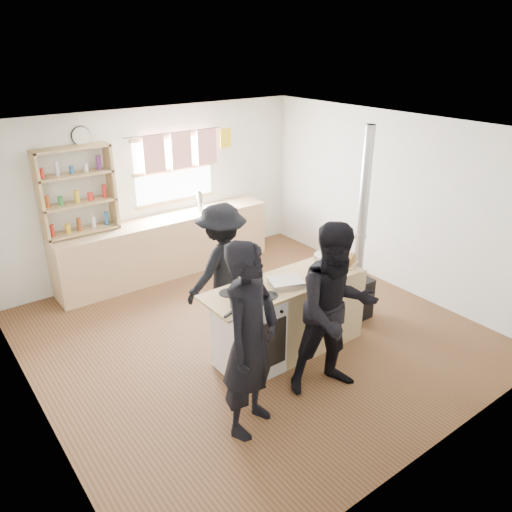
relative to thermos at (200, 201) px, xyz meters
name	(u,v)px	position (x,y,z in m)	size (l,w,h in m)	color
ground	(252,334)	(-0.63, -2.22, -1.06)	(5.00, 5.00, 0.01)	brown
back_counter	(167,246)	(-0.63, 0.00, -0.60)	(3.40, 0.55, 0.90)	#D7B282
shelving_unit	(77,191)	(-1.83, 0.12, 0.46)	(1.00, 0.28, 1.20)	tan
thermos	(200,201)	(0.00, 0.00, 0.00)	(0.10, 0.10, 0.31)	silver
cooking_island	(290,316)	(-0.48, -2.77, -0.59)	(1.97, 0.64, 0.93)	white
skillet_greens	(243,304)	(-1.26, -2.94, -0.10)	(0.34, 0.34, 0.05)	black
roast_tray	(286,282)	(-0.62, -2.84, -0.09)	(0.43, 0.39, 0.07)	silver
stockpot_stove	(251,283)	(-0.99, -2.69, -0.04)	(0.23, 0.23, 0.19)	silver
stockpot_counter	(325,262)	(0.02, -2.78, -0.03)	(0.27, 0.27, 0.20)	silver
bread_board	(348,261)	(0.30, -2.87, -0.07)	(0.34, 0.30, 0.12)	tan
flue_heater	(358,272)	(0.72, -2.68, -0.41)	(0.35, 0.35, 2.50)	black
person_near_left	(250,340)	(-1.58, -3.49, -0.11)	(0.69, 0.45, 1.89)	black
person_near_right	(336,310)	(-0.56, -3.54, -0.14)	(0.89, 0.69, 1.83)	black
person_far	(222,268)	(-0.80, -1.85, -0.24)	(1.06, 0.61, 1.63)	black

